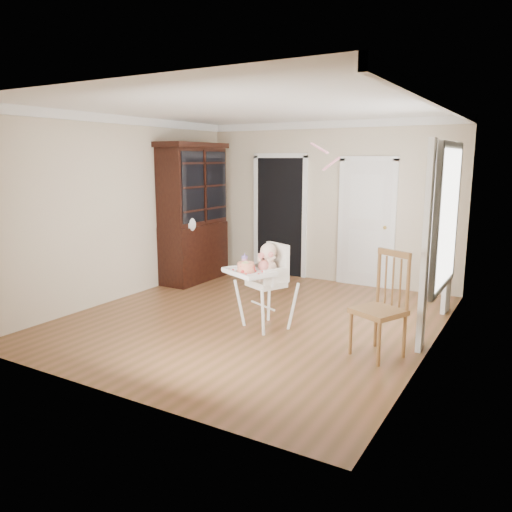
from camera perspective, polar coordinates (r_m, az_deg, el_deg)
The scene contains 16 objects.
floor at distance 6.66m, azimuth -0.36°, elevation -7.17°, with size 5.00×5.00×0.00m, color brown.
ceiling at distance 6.36m, azimuth -0.39°, elevation 16.61°, with size 5.00×5.00×0.00m, color white.
wall_back at distance 8.61m, azimuth 8.16°, elevation 6.05°, with size 4.50×4.50×0.00m, color beige.
wall_left at distance 7.76m, azimuth -14.90°, elevation 5.25°, with size 5.00×5.00×0.00m, color beige.
wall_right at distance 5.59m, azimuth 19.95°, elevation 2.84°, with size 5.00×5.00×0.00m, color beige.
crown_molding at distance 6.36m, azimuth -0.39°, elevation 16.07°, with size 4.50×5.00×0.12m, color white, non-canonical shape.
doorway at distance 8.99m, azimuth 2.75°, elevation 4.81°, with size 1.06×0.05×2.22m.
closet_door at distance 8.39m, azimuth 12.49°, elevation 3.53°, with size 0.96×0.09×2.13m.
window_right at distance 6.39m, azimuth 20.60°, elevation 3.18°, with size 0.13×1.84×2.30m.
high_chair at distance 6.15m, azimuth 1.13°, elevation -2.28°, with size 0.87×0.94×1.08m.
baby at distance 6.13m, azimuth 1.35°, elevation -0.81°, with size 0.29×0.31×0.48m.
cake at distance 5.96m, azimuth -1.18°, elevation -1.30°, with size 0.26×0.26×0.12m.
sippy_cup at distance 6.21m, azimuth -1.31°, elevation -0.61°, with size 0.08×0.08×0.19m.
china_cabinet at distance 8.62m, azimuth -7.19°, elevation 4.92°, with size 0.62×1.39×2.35m.
dining_chair at distance 5.48m, azimuth 14.08°, elevation -5.77°, with size 0.61×0.61×1.13m.
streamer at distance 6.64m, azimuth 7.23°, elevation 12.15°, with size 0.03×0.50×0.02m, color pink, non-canonical shape.
Camera 1 is at (3.22, -5.45, 2.08)m, focal length 35.00 mm.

